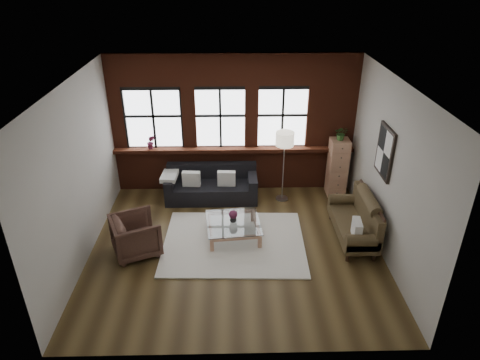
{
  "coord_description": "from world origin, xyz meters",
  "views": [
    {
      "loc": [
        -0.07,
        -6.72,
        4.98
      ],
      "look_at": [
        0.1,
        0.6,
        1.15
      ],
      "focal_mm": 32.0,
      "sensor_mm": 36.0,
      "label": 1
    }
  ],
  "objects_px": {
    "coffee_table": "(233,229)",
    "floor_lamp": "(284,164)",
    "vase": "(233,219)",
    "dark_sofa": "(212,184)",
    "drawer_chest": "(337,167)",
    "vintage_settee": "(353,219)",
    "armchair": "(136,235)"
  },
  "relations": [
    {
      "from": "dark_sofa",
      "to": "drawer_chest",
      "type": "bearing_deg",
      "value": 3.5
    },
    {
      "from": "dark_sofa",
      "to": "floor_lamp",
      "type": "bearing_deg",
      "value": -2.45
    },
    {
      "from": "armchair",
      "to": "floor_lamp",
      "type": "xyz_separation_m",
      "value": [
        2.95,
        1.94,
        0.52
      ]
    },
    {
      "from": "vintage_settee",
      "to": "coffee_table",
      "type": "height_order",
      "value": "vintage_settee"
    },
    {
      "from": "armchair",
      "to": "floor_lamp",
      "type": "distance_m",
      "value": 3.57
    },
    {
      "from": "dark_sofa",
      "to": "vase",
      "type": "xyz_separation_m",
      "value": [
        0.48,
        -1.53,
        0.03
      ]
    },
    {
      "from": "vintage_settee",
      "to": "floor_lamp",
      "type": "xyz_separation_m",
      "value": [
        -1.2,
        1.58,
        0.45
      ]
    },
    {
      "from": "dark_sofa",
      "to": "coffee_table",
      "type": "distance_m",
      "value": 1.62
    },
    {
      "from": "armchair",
      "to": "vintage_settee",
      "type": "bearing_deg",
      "value": -108.85
    },
    {
      "from": "coffee_table",
      "to": "vintage_settee",
      "type": "bearing_deg",
      "value": -2.88
    },
    {
      "from": "drawer_chest",
      "to": "floor_lamp",
      "type": "distance_m",
      "value": 1.32
    },
    {
      "from": "drawer_chest",
      "to": "floor_lamp",
      "type": "xyz_separation_m",
      "value": [
        -1.28,
        -0.25,
        0.22
      ]
    },
    {
      "from": "dark_sofa",
      "to": "drawer_chest",
      "type": "xyz_separation_m",
      "value": [
        2.9,
        0.18,
        0.3
      ]
    },
    {
      "from": "armchair",
      "to": "floor_lamp",
      "type": "relative_size",
      "value": 0.46
    },
    {
      "from": "floor_lamp",
      "to": "coffee_table",
      "type": "bearing_deg",
      "value": -127.8
    },
    {
      "from": "vintage_settee",
      "to": "coffee_table",
      "type": "xyz_separation_m",
      "value": [
        -2.34,
        0.12,
        -0.28
      ]
    },
    {
      "from": "vintage_settee",
      "to": "vase",
      "type": "height_order",
      "value": "vintage_settee"
    },
    {
      "from": "dark_sofa",
      "to": "vintage_settee",
      "type": "relative_size",
      "value": 1.24
    },
    {
      "from": "vase",
      "to": "floor_lamp",
      "type": "relative_size",
      "value": 0.08
    },
    {
      "from": "vintage_settee",
      "to": "vase",
      "type": "distance_m",
      "value": 2.34
    },
    {
      "from": "coffee_table",
      "to": "armchair",
      "type": "bearing_deg",
      "value": -165.31
    },
    {
      "from": "armchair",
      "to": "drawer_chest",
      "type": "relative_size",
      "value": 0.61
    },
    {
      "from": "drawer_chest",
      "to": "vase",
      "type": "bearing_deg",
      "value": -144.7
    },
    {
      "from": "coffee_table",
      "to": "floor_lamp",
      "type": "bearing_deg",
      "value": 52.2
    },
    {
      "from": "dark_sofa",
      "to": "vintage_settee",
      "type": "bearing_deg",
      "value": -30.34
    },
    {
      "from": "vintage_settee",
      "to": "coffee_table",
      "type": "distance_m",
      "value": 2.36
    },
    {
      "from": "dark_sofa",
      "to": "drawer_chest",
      "type": "relative_size",
      "value": 1.52
    },
    {
      "from": "vintage_settee",
      "to": "drawer_chest",
      "type": "height_order",
      "value": "drawer_chest"
    },
    {
      "from": "dark_sofa",
      "to": "vintage_settee",
      "type": "height_order",
      "value": "vintage_settee"
    },
    {
      "from": "drawer_chest",
      "to": "vintage_settee",
      "type": "bearing_deg",
      "value": -92.48
    },
    {
      "from": "floor_lamp",
      "to": "vase",
      "type": "bearing_deg",
      "value": -127.8
    },
    {
      "from": "vintage_settee",
      "to": "floor_lamp",
      "type": "distance_m",
      "value": 2.04
    }
  ]
}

